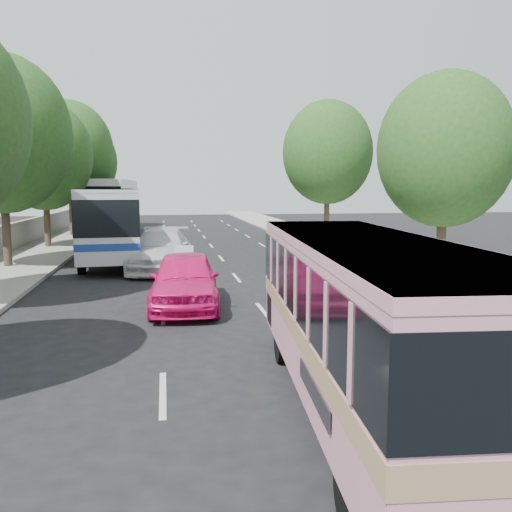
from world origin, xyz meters
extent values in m
plane|color=black|center=(0.00, 0.00, 0.00)|extent=(120.00, 120.00, 0.00)
cube|color=#9E998E|center=(-8.50, 20.00, 0.07)|extent=(4.00, 90.00, 0.15)
cube|color=#9E998E|center=(8.50, 20.00, 0.06)|extent=(4.00, 90.00, 0.12)
cube|color=#9E998E|center=(-10.30, 20.00, 0.90)|extent=(0.30, 90.00, 1.50)
cylinder|color=#38281E|center=(-8.70, 14.00, 1.90)|extent=(0.36, 0.36, 3.80)
ellipsoid|color=#1E4C1B|center=(-8.70, 14.00, 5.90)|extent=(6.00, 6.00, 6.90)
sphere|color=#1E4C1B|center=(-8.30, 13.70, 7.10)|extent=(3.90, 3.90, 3.90)
cylinder|color=#38281E|center=(-8.60, 22.00, 1.75)|extent=(0.36, 0.36, 3.50)
ellipsoid|color=#1E4C1B|center=(-8.60, 22.00, 5.43)|extent=(5.52, 5.52, 6.35)
sphere|color=#1E4C1B|center=(-8.20, 21.70, 6.53)|extent=(3.59, 3.59, 3.59)
cylinder|color=#38281E|center=(-8.50, 30.00, 2.00)|extent=(0.36, 0.36, 3.99)
ellipsoid|color=#1E4C1B|center=(-8.50, 30.00, 6.20)|extent=(6.30, 6.30, 7.24)
sphere|color=#1E4C1B|center=(-8.10, 29.70, 7.46)|extent=(4.09, 4.09, 4.09)
cylinder|color=#38281E|center=(-8.70, 38.00, 1.86)|extent=(0.36, 0.36, 3.72)
ellipsoid|color=#1E4C1B|center=(-8.70, 38.00, 5.78)|extent=(5.88, 5.88, 6.76)
sphere|color=#1E4C1B|center=(-8.30, 37.70, 6.96)|extent=(3.82, 3.82, 3.82)
cylinder|color=#38281E|center=(8.70, 8.00, 1.61)|extent=(0.36, 0.36, 3.23)
ellipsoid|color=#1E4C1B|center=(8.70, 8.00, 5.01)|extent=(5.10, 5.10, 5.87)
sphere|color=#1E4C1B|center=(9.10, 7.70, 6.04)|extent=(3.32, 3.31, 3.31)
cylinder|color=#38281E|center=(9.00, 24.00, 1.90)|extent=(0.36, 0.36, 3.80)
ellipsoid|color=#1E4C1B|center=(9.00, 24.00, 5.90)|extent=(6.00, 6.00, 6.90)
sphere|color=#1E4C1B|center=(9.40, 23.70, 7.10)|extent=(3.90, 3.90, 3.90)
cube|color=#CE859B|center=(1.30, -3.32, 1.64)|extent=(2.92, 8.98, 2.37)
cube|color=#9E7A59|center=(1.30, -3.32, 1.37)|extent=(2.96, 9.01, 0.31)
cube|color=black|center=(1.30, -3.32, 2.08)|extent=(2.97, 9.02, 0.97)
cube|color=#CE859B|center=(1.30, -3.32, 2.76)|extent=(2.94, 9.01, 0.14)
cylinder|color=black|center=(0.57, -0.60, 0.46)|extent=(0.34, 0.94, 0.92)
cylinder|color=black|center=(2.47, -0.76, 0.46)|extent=(0.34, 0.94, 0.92)
cylinder|color=black|center=(0.10, -6.24, 0.46)|extent=(0.34, 0.94, 0.92)
imported|color=#E9146F|center=(-1.24, 4.92, 0.84)|extent=(2.30, 5.07, 1.69)
imported|color=silver|center=(-2.00, 12.57, 0.89)|extent=(3.07, 6.32, 1.77)
cube|color=silver|center=(-4.50, 16.19, 2.03)|extent=(3.43, 11.91, 2.98)
cube|color=black|center=(-4.50, 16.19, 2.40)|extent=(3.48, 11.94, 1.47)
cube|color=navy|center=(-4.50, 16.19, 1.27)|extent=(3.47, 11.93, 0.29)
cube|color=silver|center=(-4.50, 16.19, 3.45)|extent=(3.45, 11.93, 0.14)
cylinder|color=black|center=(-5.89, 19.80, 0.54)|extent=(0.40, 1.10, 1.08)
cylinder|color=black|center=(-3.70, 19.98, 0.54)|extent=(0.40, 1.10, 1.08)
cylinder|color=black|center=(-5.27, 12.00, 0.54)|extent=(0.40, 1.10, 1.08)
cylinder|color=black|center=(-3.08, 12.18, 0.54)|extent=(0.40, 1.10, 1.08)
cube|color=white|center=(-5.70, 29.90, 2.37)|extent=(3.27, 13.78, 3.48)
cube|color=black|center=(-5.70, 29.90, 2.80)|extent=(3.32, 13.81, 1.71)
cube|color=navy|center=(-5.70, 29.90, 1.49)|extent=(3.31, 13.80, 0.34)
cube|color=white|center=(-5.70, 29.90, 4.03)|extent=(3.29, 13.80, 0.16)
cylinder|color=black|center=(-6.90, 34.27, 0.63)|extent=(0.40, 1.27, 1.26)
cylinder|color=black|center=(-4.28, 34.21, 0.63)|extent=(0.40, 1.27, 1.26)
cylinder|color=black|center=(-7.13, 25.14, 0.63)|extent=(0.40, 1.27, 1.26)
cylinder|color=black|center=(-4.52, 25.07, 0.63)|extent=(0.40, 1.27, 1.26)
cube|color=silver|center=(-1.24, 4.92, 1.78)|extent=(0.56, 0.21, 0.18)
camera|label=1|loc=(-1.80, -11.29, 3.63)|focal=38.00mm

